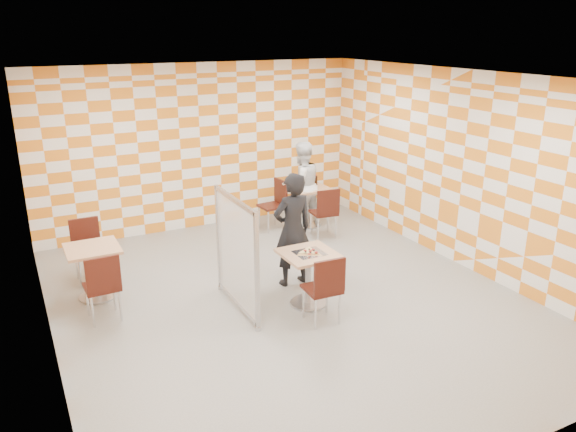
% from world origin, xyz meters
% --- Properties ---
extents(room_shell, '(7.00, 7.00, 7.00)m').
position_xyz_m(room_shell, '(0.00, 0.54, 1.50)').
color(room_shell, gray).
rests_on(room_shell, ground).
extents(main_table, '(0.70, 0.70, 0.75)m').
position_xyz_m(main_table, '(0.19, -0.22, 0.51)').
color(main_table, tan).
rests_on(main_table, ground).
extents(second_table, '(0.70, 0.70, 0.75)m').
position_xyz_m(second_table, '(1.75, 2.59, 0.51)').
color(second_table, tan).
rests_on(second_table, ground).
extents(empty_table, '(0.70, 0.70, 0.75)m').
position_xyz_m(empty_table, '(-2.32, 1.29, 0.51)').
color(empty_table, tan).
rests_on(empty_table, ground).
extents(chair_main_front, '(0.44, 0.45, 0.92)m').
position_xyz_m(chair_main_front, '(0.11, -0.80, 0.54)').
color(chair_main_front, '#3A120B').
rests_on(chair_main_front, ground).
extents(chair_second_front, '(0.47, 0.48, 0.92)m').
position_xyz_m(chair_second_front, '(1.68, 1.83, 0.54)').
color(chair_second_front, '#3A120B').
rests_on(chair_second_front, ground).
extents(chair_second_side, '(0.46, 0.46, 0.92)m').
position_xyz_m(chair_second_side, '(1.14, 2.70, 0.54)').
color(chair_second_side, '#3A120B').
rests_on(chair_second_side, ground).
extents(chair_empty_near, '(0.43, 0.44, 0.92)m').
position_xyz_m(chair_empty_near, '(-2.34, 0.53, 0.54)').
color(chair_empty_near, '#3A120B').
rests_on(chair_empty_near, ground).
extents(chair_empty_far, '(0.42, 0.43, 0.92)m').
position_xyz_m(chair_empty_far, '(-2.31, 1.98, 0.54)').
color(chair_empty_far, '#3A120B').
rests_on(chair_empty_far, ground).
extents(partition, '(0.08, 1.38, 1.55)m').
position_xyz_m(partition, '(-0.71, 0.09, 0.79)').
color(partition, white).
rests_on(partition, ground).
extents(man_dark, '(0.63, 0.43, 1.67)m').
position_xyz_m(man_dark, '(0.31, 0.46, 0.83)').
color(man_dark, black).
rests_on(man_dark, ground).
extents(man_white, '(0.83, 0.67, 1.62)m').
position_xyz_m(man_white, '(1.60, 2.57, 0.81)').
color(man_white, white).
rests_on(man_white, ground).
extents(pizza_on_foil, '(0.40, 0.40, 0.04)m').
position_xyz_m(pizza_on_foil, '(0.19, -0.24, 0.77)').
color(pizza_on_foil, silver).
rests_on(pizza_on_foil, main_table).
extents(sport_bottle, '(0.06, 0.06, 0.20)m').
position_xyz_m(sport_bottle, '(1.58, 2.67, 0.84)').
color(sport_bottle, white).
rests_on(sport_bottle, second_table).
extents(soda_bottle, '(0.07, 0.07, 0.23)m').
position_xyz_m(soda_bottle, '(1.90, 2.58, 0.85)').
color(soda_bottle, black).
rests_on(soda_bottle, second_table).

